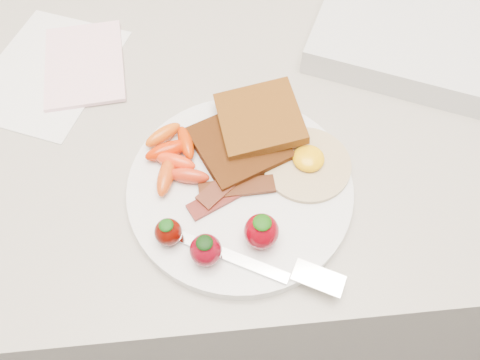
{
  "coord_description": "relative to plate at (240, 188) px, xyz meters",
  "views": [
    {
      "loc": [
        -0.04,
        1.28,
        1.4
      ],
      "look_at": [
        -0.02,
        1.56,
        0.93
      ],
      "focal_mm": 35.0,
      "sensor_mm": 36.0,
      "label": 1
    }
  ],
  "objects": [
    {
      "name": "fork",
      "position": [
        0.02,
        -0.11,
        0.01
      ],
      "size": [
        0.18,
        0.09,
        0.0
      ],
      "color": "white",
      "rests_on": "plate"
    },
    {
      "name": "bacon_strips",
      "position": [
        -0.01,
        -0.01,
        0.01
      ],
      "size": [
        0.11,
        0.09,
        0.01
      ],
      "color": "#3A0805",
      "rests_on": "plate"
    },
    {
      "name": "fried_egg",
      "position": [
        0.08,
        0.02,
        0.01
      ],
      "size": [
        0.14,
        0.14,
        0.02
      ],
      "color": "beige",
      "rests_on": "plate"
    },
    {
      "name": "counter",
      "position": [
        0.02,
        0.14,
        -0.46
      ],
      "size": [
        2.0,
        0.6,
        0.9
      ],
      "primitive_type": "cube",
      "color": "gray",
      "rests_on": "ground"
    },
    {
      "name": "paper_sheet",
      "position": [
        -0.26,
        0.22,
        -0.01
      ],
      "size": [
        0.24,
        0.27,
        0.0
      ],
      "primitive_type": "cube",
      "rotation": [
        0.0,
        0.0,
        -0.4
      ],
      "color": "white",
      "rests_on": "counter"
    },
    {
      "name": "baby_carrots",
      "position": [
        -0.08,
        0.04,
        0.02
      ],
      "size": [
        0.08,
        0.11,
        0.02
      ],
      "color": "#C12300",
      "rests_on": "plate"
    },
    {
      "name": "toast_lower",
      "position": [
        0.0,
        0.05,
        0.02
      ],
      "size": [
        0.13,
        0.13,
        0.01
      ],
      "primitive_type": "cube",
      "rotation": [
        0.0,
        0.0,
        0.4
      ],
      "color": "black",
      "rests_on": "plate"
    },
    {
      "name": "notepad",
      "position": [
        -0.2,
        0.23,
        -0.0
      ],
      "size": [
        0.12,
        0.17,
        0.01
      ],
      "primitive_type": "cube",
      "rotation": [
        0.0,
        0.0,
        0.09
      ],
      "color": "#FBC6D4",
      "rests_on": "paper_sheet"
    },
    {
      "name": "appliance",
      "position": [
        0.32,
        0.24,
        0.01
      ],
      "size": [
        0.43,
        0.4,
        0.04
      ],
      "primitive_type": "cube",
      "rotation": [
        0.0,
        0.0,
        -0.45
      ],
      "color": "silver",
      "rests_on": "counter"
    },
    {
      "name": "strawberries",
      "position": [
        -0.03,
        -0.08,
        0.03
      ],
      "size": [
        0.13,
        0.06,
        0.05
      ],
      "color": "#490701",
      "rests_on": "plate"
    },
    {
      "name": "toast_upper",
      "position": [
        0.03,
        0.08,
        0.03
      ],
      "size": [
        0.11,
        0.11,
        0.02
      ],
      "primitive_type": "cube",
      "rotation": [
        0.0,
        -0.1,
        0.12
      ],
      "color": "#472C11",
      "rests_on": "toast_lower"
    },
    {
      "name": "plate",
      "position": [
        0.0,
        0.0,
        0.0
      ],
      "size": [
        0.27,
        0.27,
        0.02
      ],
      "primitive_type": "cylinder",
      "color": "white",
      "rests_on": "counter"
    }
  ]
}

